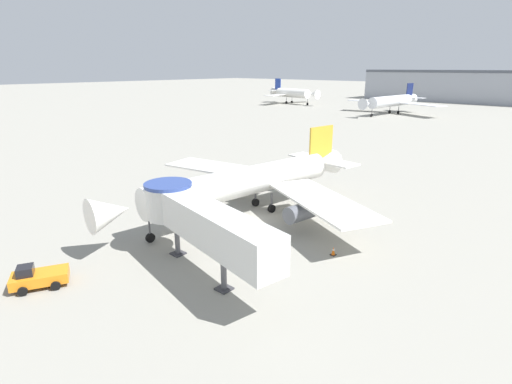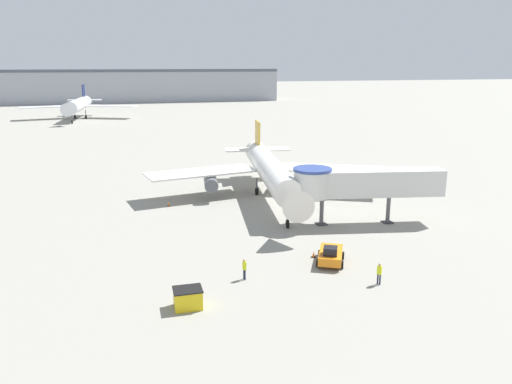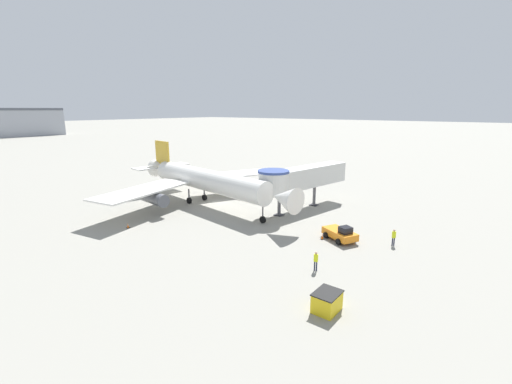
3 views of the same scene
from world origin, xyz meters
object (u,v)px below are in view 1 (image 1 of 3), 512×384
(traffic_cone_port_wing, at_px, (177,189))
(background_jet_blue_tail, at_px, (292,93))
(pushback_tug_orange, at_px, (38,277))
(traffic_cone_near_nose, at_px, (57,271))
(traffic_cone_starboard_wing, at_px, (333,251))
(jet_bridge, at_px, (197,217))
(background_jet_navy_tail, at_px, (392,101))
(main_airplane, at_px, (250,182))

(traffic_cone_port_wing, height_order, background_jet_blue_tail, background_jet_blue_tail)
(pushback_tug_orange, height_order, traffic_cone_port_wing, pushback_tug_orange)
(pushback_tug_orange, relative_size, traffic_cone_port_wing, 7.22)
(traffic_cone_near_nose, height_order, traffic_cone_starboard_wing, traffic_cone_starboard_wing)
(jet_bridge, xyz_separation_m, background_jet_navy_tail, (-36.37, 117.05, -0.13))
(main_airplane, height_order, traffic_cone_near_nose, main_airplane)
(main_airplane, bearing_deg, pushback_tug_orange, -85.09)
(jet_bridge, xyz_separation_m, traffic_cone_starboard_wing, (6.59, 9.65, -4.21))
(jet_bridge, height_order, background_jet_blue_tail, background_jet_blue_tail)
(traffic_cone_near_nose, bearing_deg, pushback_tug_orange, -60.98)
(jet_bridge, height_order, traffic_cone_near_nose, jet_bridge)
(traffic_cone_port_wing, distance_m, background_jet_blue_tail, 133.33)
(pushback_tug_orange, relative_size, background_jet_blue_tail, 0.15)
(main_airplane, bearing_deg, background_jet_navy_tail, 113.80)
(main_airplane, relative_size, background_jet_blue_tail, 1.10)
(background_jet_navy_tail, bearing_deg, traffic_cone_port_wing, -75.00)
(traffic_cone_near_nose, xyz_separation_m, traffic_cone_port_wing, (-11.01, 20.15, -0.00))
(jet_bridge, height_order, traffic_cone_port_wing, jet_bridge)
(main_airplane, distance_m, background_jet_blue_tail, 140.09)
(jet_bridge, relative_size, traffic_cone_starboard_wing, 20.83)
(jet_bridge, xyz_separation_m, traffic_cone_near_nose, (-7.95, -7.96, -4.30))
(pushback_tug_orange, xyz_separation_m, background_jet_blue_tail, (-79.76, 136.52, 3.90))
(jet_bridge, bearing_deg, background_jet_navy_tail, 117.63)
(main_airplane, relative_size, jet_bridge, 1.98)
(main_airplane, relative_size, pushback_tug_orange, 7.34)
(traffic_cone_starboard_wing, xyz_separation_m, background_jet_navy_tail, (-42.96, 107.39, 4.08))
(jet_bridge, distance_m, traffic_cone_port_wing, 22.95)
(jet_bridge, height_order, pushback_tug_orange, jet_bridge)
(traffic_cone_port_wing, distance_m, traffic_cone_starboard_wing, 25.67)
(traffic_cone_near_nose, xyz_separation_m, background_jet_navy_tail, (-28.43, 125.00, 4.17))
(pushback_tug_orange, height_order, traffic_cone_near_nose, pushback_tug_orange)
(background_jet_blue_tail, height_order, background_jet_navy_tail, background_jet_blue_tail)
(traffic_cone_near_nose, xyz_separation_m, background_jet_blue_tail, (-78.84, 134.85, 4.38))
(background_jet_blue_tail, bearing_deg, pushback_tug_orange, -141.30)
(main_airplane, xyz_separation_m, background_jet_blue_tail, (-80.80, 114.43, 0.98))
(traffic_cone_near_nose, bearing_deg, traffic_cone_starboard_wing, 50.47)
(pushback_tug_orange, height_order, background_jet_navy_tail, background_jet_navy_tail)
(main_airplane, xyz_separation_m, background_jet_navy_tail, (-30.39, 104.58, 0.76))
(pushback_tug_orange, bearing_deg, main_airplane, 113.82)
(main_airplane, height_order, traffic_cone_port_wing, main_airplane)
(main_airplane, xyz_separation_m, jet_bridge, (5.99, -12.46, 0.89))
(jet_bridge, distance_m, traffic_cone_near_nose, 12.04)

